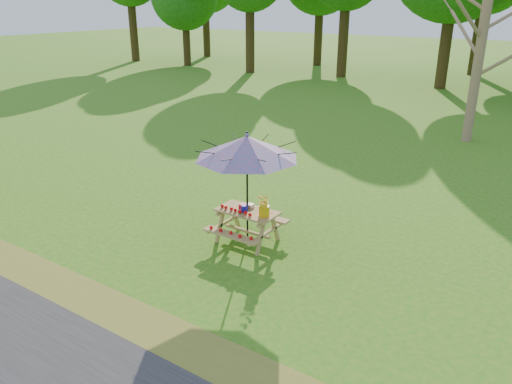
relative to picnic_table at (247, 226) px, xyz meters
The scene contains 7 objects.
ground 1.62m from the picnic_table, 161.73° to the right, with size 120.00×120.00×0.00m, color #297315.
drygrass_strip 3.64m from the picnic_table, 114.55° to the right, with size 120.00×1.20×0.01m, color olive.
picnic_table is the anchor object (origin of this frame).
patio_umbrella 1.62m from the picnic_table, 84.81° to the left, with size 2.26×2.26×2.25m.
produce_bins 0.40m from the picnic_table, 162.25° to the left, with size 0.23×0.36×0.13m.
tomatoes_row 0.44m from the picnic_table, 130.20° to the right, with size 0.77×0.13×0.07m, color red, non-canonical shape.
flower_bucket 0.72m from the picnic_table, ahead, with size 0.35×0.32×0.45m.
Camera 1 is at (6.62, -6.82, 4.51)m, focal length 35.00 mm.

